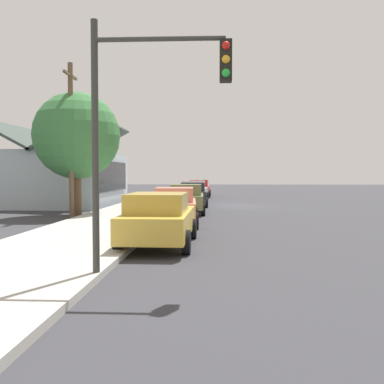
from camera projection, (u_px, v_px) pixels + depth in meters
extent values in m
plane|color=#38383D|center=(233.00, 206.00, 29.81)|extent=(120.00, 120.00, 0.00)
cube|color=#B2AFA8|center=(150.00, 204.00, 30.10)|extent=(60.00, 4.20, 0.16)
cube|color=gold|center=(160.00, 223.00, 13.32)|extent=(4.75, 1.87, 0.70)
cube|color=gold|center=(158.00, 203.00, 12.82)|extent=(2.29, 1.62, 0.56)
cylinder|color=black|center=(139.00, 228.00, 14.85)|extent=(0.66, 0.23, 0.66)
cylinder|color=black|center=(193.00, 229.00, 14.74)|extent=(0.66, 0.23, 0.66)
cylinder|color=black|center=(119.00, 242.00, 11.93)|extent=(0.66, 0.23, 0.66)
cylinder|color=black|center=(186.00, 242.00, 11.81)|extent=(0.66, 0.23, 0.66)
cube|color=#EA8C75|center=(175.00, 209.00, 18.54)|extent=(4.56, 1.94, 0.70)
cube|color=tan|center=(175.00, 194.00, 18.07)|extent=(2.22, 1.61, 0.56)
cylinder|color=black|center=(157.00, 214.00, 19.94)|extent=(0.67, 0.25, 0.66)
cylinder|color=black|center=(195.00, 214.00, 19.94)|extent=(0.67, 0.25, 0.66)
cylinder|color=black|center=(152.00, 221.00, 17.17)|extent=(0.67, 0.25, 0.66)
cylinder|color=black|center=(196.00, 221.00, 17.17)|extent=(0.67, 0.25, 0.66)
cube|color=olive|center=(187.00, 201.00, 23.99)|extent=(4.35, 1.89, 0.70)
cube|color=#61683C|center=(186.00, 190.00, 23.53)|extent=(2.11, 1.62, 0.56)
cylinder|color=black|center=(172.00, 206.00, 25.36)|extent=(0.67, 0.24, 0.66)
cylinder|color=black|center=(203.00, 206.00, 25.32)|extent=(0.67, 0.24, 0.66)
cylinder|color=black|center=(168.00, 209.00, 22.69)|extent=(0.67, 0.24, 0.66)
cylinder|color=black|center=(203.00, 209.00, 22.65)|extent=(0.67, 0.24, 0.66)
cube|color=#2D3035|center=(193.00, 196.00, 29.54)|extent=(4.87, 1.92, 0.70)
cube|color=#27292D|center=(193.00, 187.00, 29.04)|extent=(2.37, 1.60, 0.56)
cylinder|color=black|center=(181.00, 200.00, 31.05)|extent=(0.67, 0.25, 0.66)
cylinder|color=black|center=(205.00, 200.00, 31.03)|extent=(0.67, 0.25, 0.66)
cylinder|color=black|center=(179.00, 203.00, 28.08)|extent=(0.67, 0.25, 0.66)
cylinder|color=black|center=(206.00, 203.00, 28.06)|extent=(0.67, 0.25, 0.66)
cube|color=silver|center=(194.00, 192.00, 35.19)|extent=(4.77, 2.04, 0.70)
cube|color=#A0A2A6|center=(194.00, 185.00, 34.70)|extent=(2.33, 1.69, 0.56)
cylinder|color=black|center=(185.00, 196.00, 36.74)|extent=(0.67, 0.25, 0.66)
cylinder|color=black|center=(207.00, 196.00, 36.55)|extent=(0.67, 0.25, 0.66)
cylinder|color=black|center=(181.00, 198.00, 33.85)|extent=(0.67, 0.25, 0.66)
cylinder|color=black|center=(204.00, 198.00, 33.66)|extent=(0.67, 0.25, 0.66)
cube|color=red|center=(199.00, 190.00, 40.70)|extent=(4.80, 1.85, 0.70)
cube|color=#A9272B|center=(199.00, 183.00, 40.20)|extent=(2.31, 1.60, 0.56)
cylinder|color=black|center=(191.00, 193.00, 42.25)|extent=(0.66, 0.23, 0.66)
cylinder|color=black|center=(210.00, 193.00, 42.13)|extent=(0.66, 0.23, 0.66)
cylinder|color=black|center=(189.00, 194.00, 39.30)|extent=(0.66, 0.23, 0.66)
cylinder|color=black|center=(209.00, 194.00, 39.18)|extent=(0.66, 0.23, 0.66)
cube|color=#9ED1BC|center=(200.00, 188.00, 45.84)|extent=(4.67, 1.98, 0.70)
cube|color=#86B1A0|center=(200.00, 182.00, 45.35)|extent=(2.28, 1.64, 0.56)
cylinder|color=black|center=(192.00, 191.00, 47.27)|extent=(0.67, 0.25, 0.66)
cylinder|color=black|center=(208.00, 191.00, 47.27)|extent=(0.67, 0.25, 0.66)
cylinder|color=black|center=(192.00, 192.00, 44.43)|extent=(0.67, 0.25, 0.66)
cylinder|color=black|center=(209.00, 192.00, 44.43)|extent=(0.67, 0.25, 0.66)
cube|color=#ADBCC6|center=(61.00, 179.00, 31.02)|extent=(10.36, 7.33, 3.60)
cube|color=black|center=(113.00, 176.00, 30.81)|extent=(8.29, 0.08, 2.01)
cube|color=#3F4C47|center=(86.00, 139.00, 30.81)|extent=(10.96, 3.96, 2.21)
cube|color=#3F4C47|center=(34.00, 139.00, 31.00)|extent=(10.96, 3.96, 2.21)
cylinder|color=brown|center=(77.00, 188.00, 22.73)|extent=(0.44, 0.44, 2.88)
sphere|color=#38753D|center=(77.00, 136.00, 22.62)|extent=(4.40, 4.40, 4.40)
cylinder|color=#383833|center=(95.00, 151.00, 8.88)|extent=(0.14, 0.14, 5.20)
cylinder|color=#383833|center=(160.00, 39.00, 8.73)|extent=(0.10, 2.60, 0.10)
cube|color=black|center=(226.00, 61.00, 8.68)|extent=(0.28, 0.24, 0.80)
sphere|color=red|center=(226.00, 45.00, 8.52)|extent=(0.16, 0.16, 0.16)
sphere|color=yellow|center=(226.00, 59.00, 8.53)|extent=(0.16, 0.16, 0.16)
sphere|color=green|center=(226.00, 73.00, 8.54)|extent=(0.16, 0.16, 0.16)
cylinder|color=brown|center=(71.00, 141.00, 21.53)|extent=(0.24, 0.24, 7.50)
cube|color=brown|center=(70.00, 75.00, 21.40)|extent=(1.80, 0.12, 0.12)
cylinder|color=red|center=(176.00, 196.00, 33.99)|extent=(0.22, 0.22, 0.55)
sphere|color=red|center=(176.00, 192.00, 33.97)|extent=(0.18, 0.18, 0.18)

